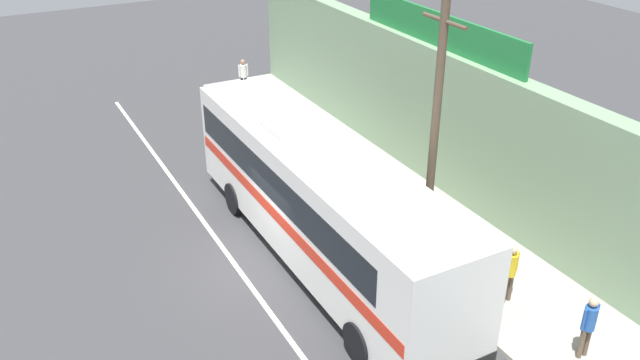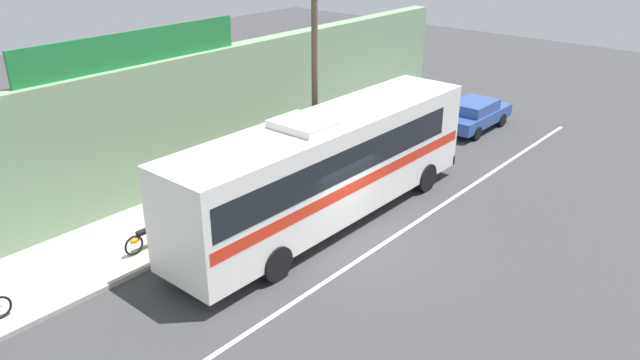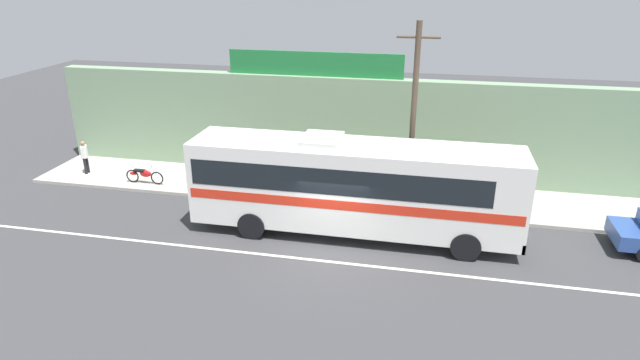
{
  "view_description": "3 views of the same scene",
  "coord_description": "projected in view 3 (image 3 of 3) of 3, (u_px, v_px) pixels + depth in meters",
  "views": [
    {
      "loc": [
        14.59,
        -6.04,
        10.94
      ],
      "look_at": [
        -0.46,
        2.05,
        1.97
      ],
      "focal_mm": 37.04,
      "sensor_mm": 36.0,
      "label": 1
    },
    {
      "loc": [
        -13.19,
        -9.99,
        9.44
      ],
      "look_at": [
        -0.37,
        1.06,
        1.9
      ],
      "focal_mm": 34.23,
      "sensor_mm": 36.0,
      "label": 2
    },
    {
      "loc": [
        3.1,
        -16.58,
        9.55
      ],
      "look_at": [
        -0.81,
        1.89,
        1.92
      ],
      "focal_mm": 29.95,
      "sensor_mm": 36.0,
      "label": 3
    }
  ],
  "objects": [
    {
      "name": "intercity_bus",
      "position": [
        351.0,
        183.0,
        19.68
      ],
      "size": [
        12.13,
        2.6,
        3.78
      ],
      "color": "white",
      "rests_on": "ground_plane"
    },
    {
      "name": "road_center_stripe",
      "position": [
        327.0,
        261.0,
        18.48
      ],
      "size": [
        30.0,
        0.14,
        0.01
      ],
      "primitive_type": "cube",
      "color": "silver",
      "rests_on": "ground_plane"
    },
    {
      "name": "storefront_billboard",
      "position": [
        315.0,
        64.0,
        24.3
      ],
      "size": [
        8.12,
        0.12,
        1.1
      ],
      "primitive_type": "cube",
      "color": "#1E7538",
      "rests_on": "storefront_facade"
    },
    {
      "name": "motorcycle_red",
      "position": [
        252.0,
        183.0,
        23.68
      ],
      "size": [
        1.93,
        0.56,
        0.94
      ],
      "color": "black",
      "rests_on": "sidewalk_slab"
    },
    {
      "name": "pedestrian_far_right",
      "position": [
        525.0,
        186.0,
        21.86
      ],
      "size": [
        0.3,
        0.48,
        1.67
      ],
      "color": "brown",
      "rests_on": "sidewalk_slab"
    },
    {
      "name": "pedestrian_by_curb",
      "position": [
        85.0,
        155.0,
        25.58
      ],
      "size": [
        0.3,
        0.48,
        1.63
      ],
      "color": "black",
      "rests_on": "sidewalk_slab"
    },
    {
      "name": "sidewalk_slab",
      "position": [
        353.0,
        192.0,
        23.9
      ],
      "size": [
        30.0,
        3.6,
        0.14
      ],
      "primitive_type": "cube",
      "color": "#A8A399",
      "rests_on": "ground_plane"
    },
    {
      "name": "utility_pole",
      "position": [
        413.0,
        118.0,
        20.63
      ],
      "size": [
        1.6,
        0.22,
        7.55
      ],
      "color": "brown",
      "rests_on": "sidewalk_slab"
    },
    {
      "name": "motorcycle_purple",
      "position": [
        144.0,
        175.0,
        24.57
      ],
      "size": [
        1.86,
        0.56,
        0.94
      ],
      "color": "black",
      "rests_on": "sidewalk_slab"
    },
    {
      "name": "storefront_facade",
      "position": [
        361.0,
        129.0,
        24.98
      ],
      "size": [
        30.0,
        0.7,
        4.8
      ],
      "primitive_type": "cube",
      "color": "gray",
      "rests_on": "ground_plane"
    },
    {
      "name": "pedestrian_near_shop",
      "position": [
        464.0,
        183.0,
        22.2
      ],
      "size": [
        0.3,
        0.48,
        1.69
      ],
      "color": "brown",
      "rests_on": "sidewalk_slab"
    },
    {
      "name": "ground_plane",
      "position": [
        331.0,
        250.0,
        19.21
      ],
      "size": [
        70.0,
        70.0,
        0.0
      ],
      "primitive_type": "plane",
      "color": "#3A3A3D"
    }
  ]
}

